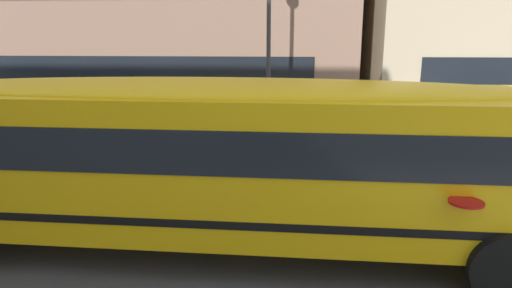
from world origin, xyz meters
name	(u,v)px	position (x,y,z in m)	size (l,w,h in m)	color
ground_plane	(299,208)	(0.00, 0.00, 0.00)	(400.00, 400.00, 0.00)	#424244
sidewalk_far	(294,129)	(0.00, 7.36, 0.01)	(120.00, 3.00, 0.01)	gray
lane_centreline	(299,207)	(0.00, 0.00, 0.00)	(110.00, 0.16, 0.01)	silver
school_bus	(230,151)	(-1.14, -1.72, 1.60)	(12.12, 3.10, 2.70)	yellow
street_lamp	(269,1)	(-0.89, 6.66, 4.31)	(0.44, 0.44, 6.80)	#38383D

